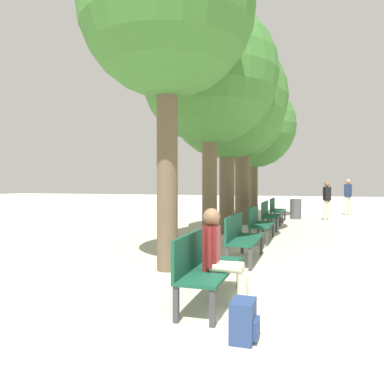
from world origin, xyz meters
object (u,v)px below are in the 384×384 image
at_px(bench_row_4, 276,208).
at_px(person_seated, 220,254).
at_px(tree_row_0, 167,11).
at_px(tree_row_3, 243,119).
at_px(backpack, 244,321).
at_px(tree_row_4, 254,127).
at_px(bench_row_0, 204,262).
at_px(pedestrian_near, 327,198).
at_px(pedestrian_mid, 348,195).
at_px(tree_row_1, 210,77).
at_px(tree_row_2, 227,100).
at_px(trash_bin, 296,209).
at_px(bench_row_2, 258,221).
at_px(bench_row_1, 241,235).
at_px(bench_row_3, 269,213).

relative_size(bench_row_4, person_seated, 1.35).
height_order(tree_row_0, person_seated, tree_row_0).
distance_m(tree_row_3, backpack, 10.97).
bearing_deg(tree_row_0, tree_row_4, 90.00).
xyz_separation_m(bench_row_0, tree_row_4, (-1.09, 12.11, 3.51)).
xyz_separation_m(tree_row_4, backpack, (1.77, -13.14, -3.84)).
distance_m(tree_row_4, pedestrian_near, 4.42).
bearing_deg(pedestrian_mid, tree_row_1, -112.54).
bearing_deg(bench_row_0, pedestrian_near, 80.25).
bearing_deg(person_seated, tree_row_1, 106.40).
xyz_separation_m(tree_row_2, tree_row_4, (0.00, 5.68, 0.01)).
bearing_deg(trash_bin, bench_row_4, -122.93).
bearing_deg(bench_row_2, pedestrian_mid, 71.41).
distance_m(bench_row_4, tree_row_3, 3.84).
distance_m(bench_row_1, tree_row_4, 10.14).
height_order(pedestrian_near, trash_bin, pedestrian_near).
bearing_deg(trash_bin, person_seated, -92.38).
distance_m(tree_row_2, tree_row_4, 5.68).
bearing_deg(tree_row_1, tree_row_2, 90.00).
height_order(backpack, trash_bin, trash_bin).
bearing_deg(tree_row_2, tree_row_4, 90.00).
relative_size(person_seated, pedestrian_near, 0.77).
bearing_deg(tree_row_0, tree_row_3, 90.00).
bearing_deg(bench_row_2, tree_row_0, -105.88).
bearing_deg(tree_row_2, tree_row_0, -90.00).
bearing_deg(bench_row_3, tree_row_0, -99.53).
bearing_deg(bench_row_1, backpack, -79.48).
distance_m(bench_row_3, tree_row_2, 3.99).
xyz_separation_m(tree_row_2, backpack, (1.77, -7.45, -3.83)).
distance_m(bench_row_3, tree_row_4, 5.53).
xyz_separation_m(bench_row_3, pedestrian_mid, (3.01, 6.28, 0.46)).
relative_size(tree_row_3, person_seated, 4.46).
xyz_separation_m(bench_row_0, tree_row_1, (-1.09, 4.39, 3.64)).
distance_m(tree_row_2, tree_row_3, 2.73).
bearing_deg(tree_row_3, trash_bin, 55.14).
bearing_deg(tree_row_4, pedestrian_mid, 27.64).
bearing_deg(bench_row_1, pedestrian_mid, 75.47).
height_order(bench_row_3, bench_row_4, same).
bearing_deg(tree_row_3, tree_row_4, 90.00).
distance_m(tree_row_1, trash_bin, 8.47).
height_order(bench_row_2, tree_row_3, tree_row_3).
relative_size(bench_row_1, tree_row_3, 0.30).
height_order(bench_row_4, tree_row_2, tree_row_2).
xyz_separation_m(bench_row_3, tree_row_0, (-1.09, -6.49, 4.00)).
bearing_deg(trash_bin, backpack, -90.22).
xyz_separation_m(tree_row_1, tree_row_2, (-0.00, 2.04, -0.14)).
bearing_deg(pedestrian_mid, tree_row_3, -128.76).
relative_size(backpack, pedestrian_near, 0.25).
height_order(bench_row_1, bench_row_3, same).
relative_size(bench_row_4, backpack, 4.17).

